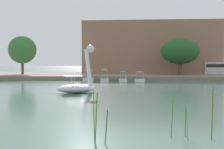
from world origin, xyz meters
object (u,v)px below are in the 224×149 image
Objects in this scene: swan_boat at (78,84)px; pedal_boat_yellow at (89,78)px; tree_sapling_by_fence at (22,50)px; tree_broadleaf_behind_dock at (180,51)px; parked_van at (220,68)px; pedal_boat_pink at (140,79)px; pedal_boat_lime at (104,78)px; pedal_boat_cyan at (123,78)px.

swan_boat is 14.55m from pedal_boat_yellow.
tree_broadleaf_behind_dock is at bearing -3.11° from tree_sapling_by_fence.
parked_van is at bearing 5.22° from tree_sapling_by_fence.
pedal_boat_pink is at bearing 70.02° from swan_boat.
parked_van is at bearing 35.58° from pedal_boat_lime.
pedal_boat_pink is 0.89× the size of pedal_boat_lime.
pedal_boat_yellow is at bearing 175.08° from pedal_boat_pink.
parked_van is at bearing 32.10° from pedal_boat_yellow.
pedal_boat_pink is 2.07m from pedal_boat_cyan.
tree_sapling_by_fence reaches higher than swan_boat.
pedal_boat_pink is 18.85m from parked_van.
swan_boat is 1.68× the size of pedal_boat_yellow.
pedal_boat_yellow is at bearing -147.90° from parked_van.
pedal_boat_cyan reaches higher than pedal_boat_pink.
tree_sapling_by_fence is at bearing 151.54° from pedal_boat_pink.
tree_broadleaf_behind_dock is (8.42, 8.53, 3.72)m from pedal_boat_cyan.
tree_broadleaf_behind_dock is (6.36, 8.77, 3.73)m from pedal_boat_pink.
pedal_boat_lime is at bearing 87.28° from swan_boat.
tree_broadleaf_behind_dock reaches higher than pedal_boat_pink.
tree_sapling_by_fence reaches higher than tree_broadleaf_behind_dock.
pedal_boat_yellow is 16.08m from tree_sapling_by_fence.
pedal_boat_lime reaches higher than pedal_boat_yellow.
pedal_boat_yellow is 23.58m from parked_van.
pedal_boat_yellow is at bearing -147.29° from tree_broadleaf_behind_dock.
swan_boat reaches higher than pedal_boat_lime.
tree_broadleaf_behind_dock is at bearing 32.71° from pedal_boat_yellow.
pedal_boat_lime is at bearing 176.78° from pedal_boat_pink.
pedal_boat_yellow is 0.35× the size of tree_sapling_by_fence.
parked_van is (32.21, 2.94, -2.90)m from tree_sapling_by_fence.
swan_boat is at bearing -84.64° from pedal_boat_yellow.
tree_sapling_by_fence is (-13.61, 24.06, 3.83)m from swan_boat.
pedal_boat_lime is (-2.34, 0.01, 0.06)m from pedal_boat_cyan.
tree_sapling_by_fence is at bearing 119.50° from swan_boat.
tree_sapling_by_fence is at bearing 149.24° from pedal_boat_cyan.
swan_boat is at bearing -102.00° from pedal_boat_cyan.
swan_boat is at bearing -109.98° from pedal_boat_pink.
pedal_boat_cyan is 12.55m from tree_broadleaf_behind_dock.
tree_sapling_by_fence reaches higher than pedal_boat_yellow.
pedal_boat_cyan is (3.01, 14.16, -0.28)m from swan_boat.
pedal_boat_cyan is 0.28× the size of tree_broadleaf_behind_dock.
swan_boat is 14.48m from pedal_boat_cyan.
pedal_boat_yellow is at bearing 95.36° from swan_boat.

